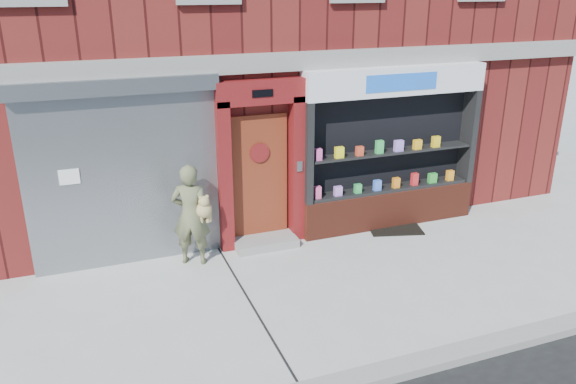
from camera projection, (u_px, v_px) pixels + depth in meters
ground at (346, 283)px, 8.66m from camera, size 80.00×80.00×0.00m
curb at (426, 363)px, 6.75m from camera, size 60.00×0.30×0.12m
building at (234, 1)px, 12.53m from camera, size 12.00×8.16×8.00m
shutter_bay at (123, 163)px, 8.76m from camera, size 3.10×0.30×3.04m
red_door_bay at (261, 165)px, 9.54m from camera, size 1.52×0.58×2.90m
pharmacy_bay at (390, 155)px, 10.35m from camera, size 3.50×0.41×3.00m
woman at (192, 214)px, 9.04m from camera, size 0.73×0.62×1.69m
doormat at (394, 228)px, 10.60m from camera, size 1.12×0.92×0.02m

